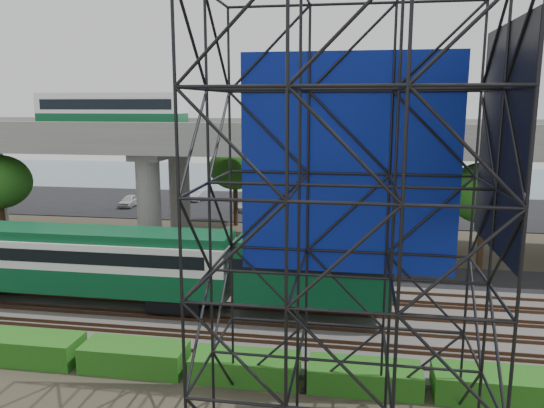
# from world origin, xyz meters

# --- Properties ---
(ground) EXTENTS (140.00, 140.00, 0.00)m
(ground) POSITION_xyz_m (0.00, 0.00, 0.00)
(ground) COLOR #474233
(ground) RESTS_ON ground
(ballast_bed) EXTENTS (90.00, 12.00, 0.20)m
(ballast_bed) POSITION_xyz_m (0.00, 2.00, 0.10)
(ballast_bed) COLOR slate
(ballast_bed) RESTS_ON ground
(service_road) EXTENTS (90.00, 5.00, 0.08)m
(service_road) POSITION_xyz_m (0.00, 10.50, 0.04)
(service_road) COLOR black
(service_road) RESTS_ON ground
(parking_lot) EXTENTS (90.00, 18.00, 0.08)m
(parking_lot) POSITION_xyz_m (0.00, 34.00, 0.04)
(parking_lot) COLOR black
(parking_lot) RESTS_ON ground
(harbor_water) EXTENTS (140.00, 40.00, 0.03)m
(harbor_water) POSITION_xyz_m (0.00, 56.00, 0.01)
(harbor_water) COLOR #405C6A
(harbor_water) RESTS_ON ground
(rail_tracks) EXTENTS (90.00, 9.52, 0.16)m
(rail_tracks) POSITION_xyz_m (0.00, 2.00, 0.28)
(rail_tracks) COLOR #472D1E
(rail_tracks) RESTS_ON ballast_bed
(commuter_train) EXTENTS (29.30, 3.06, 4.30)m
(commuter_train) POSITION_xyz_m (-8.54, 2.00, 2.88)
(commuter_train) COLOR black
(commuter_train) RESTS_ON rail_tracks
(overpass) EXTENTS (80.00, 12.00, 12.40)m
(overpass) POSITION_xyz_m (-1.04, 16.00, 8.21)
(overpass) COLOR #9E9B93
(overpass) RESTS_ON ground
(scaffold_tower) EXTENTS (9.36, 6.36, 15.00)m
(scaffold_tower) POSITION_xyz_m (5.14, -7.98, 7.47)
(scaffold_tower) COLOR black
(scaffold_tower) RESTS_ON ground
(hedge_strip) EXTENTS (34.60, 1.80, 1.20)m
(hedge_strip) POSITION_xyz_m (1.01, -4.30, 0.56)
(hedge_strip) COLOR #175513
(hedge_strip) RESTS_ON ground
(trees) EXTENTS (40.94, 16.94, 7.69)m
(trees) POSITION_xyz_m (-4.67, 16.17, 5.57)
(trees) COLOR #382314
(trees) RESTS_ON ground
(suv) EXTENTS (4.87, 3.16, 1.25)m
(suv) POSITION_xyz_m (-21.33, 11.10, 0.70)
(suv) COLOR black
(suv) RESTS_ON service_road
(parked_cars) EXTENTS (37.02, 9.43, 1.29)m
(parked_cars) POSITION_xyz_m (0.40, 33.42, 0.68)
(parked_cars) COLOR silver
(parked_cars) RESTS_ON parking_lot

